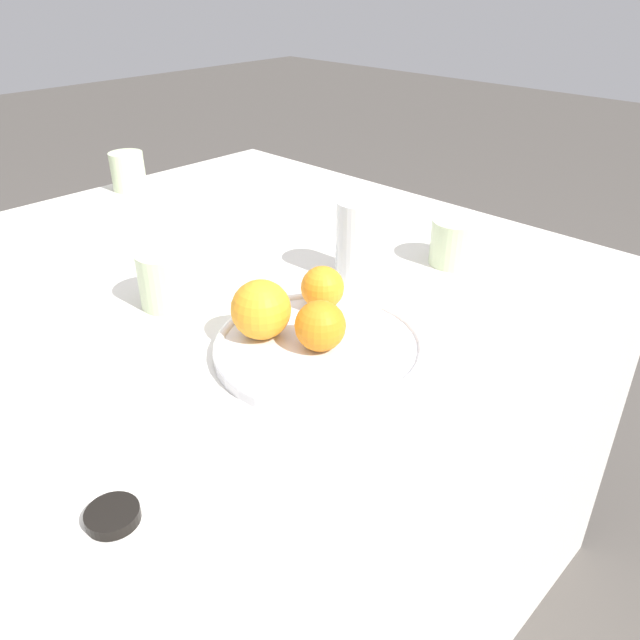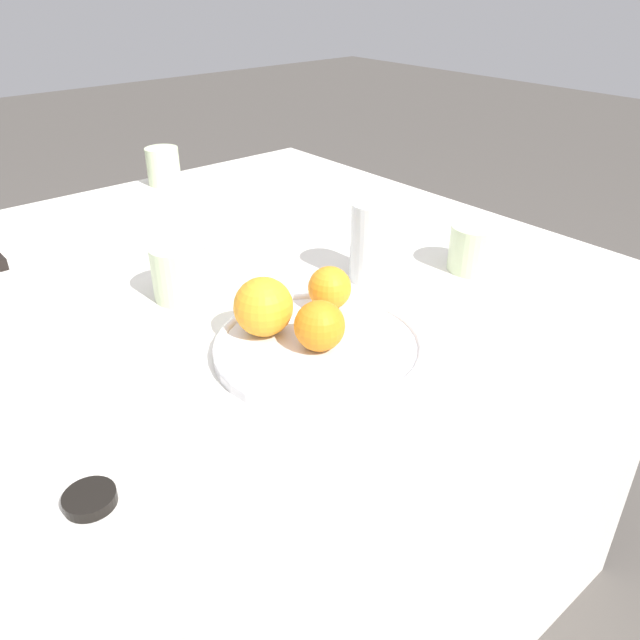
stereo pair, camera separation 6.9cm
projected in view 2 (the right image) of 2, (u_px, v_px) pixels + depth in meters
ground_plane at (212, 576)px, 1.35m from camera, size 12.00×12.00×0.00m
table at (196, 452)px, 1.17m from camera, size 1.32×1.08×0.71m
fruit_platter at (320, 346)px, 0.82m from camera, size 0.28×0.28×0.02m
orange_0 at (263, 307)px, 0.82m from camera, size 0.08×0.08×0.08m
orange_1 at (320, 326)px, 0.79m from camera, size 0.07×0.07×0.07m
orange_2 at (330, 288)px, 0.89m from camera, size 0.06×0.06×0.06m
water_glass at (372, 242)px, 0.98m from camera, size 0.07×0.07×0.13m
cup_0 at (163, 166)px, 1.42m from camera, size 0.07×0.07×0.08m
cup_1 at (475, 248)px, 1.03m from camera, size 0.08×0.08×0.08m
cup_2 at (180, 272)px, 0.94m from camera, size 0.08×0.08×0.08m
soy_dish at (90, 499)px, 0.59m from camera, size 0.05×0.05×0.01m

